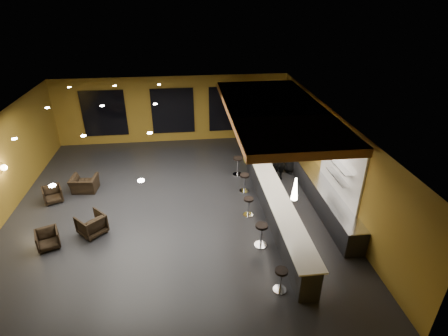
{
  "coord_description": "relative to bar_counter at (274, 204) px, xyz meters",
  "views": [
    {
      "loc": [
        0.61,
        -11.31,
        7.55
      ],
      "look_at": [
        2.0,
        0.5,
        1.3
      ],
      "focal_mm": 28.0,
      "sensor_mm": 36.0,
      "label": 1
    }
  ],
  "objects": [
    {
      "name": "floor",
      "position": [
        -3.65,
        1.0,
        -0.55
      ],
      "size": [
        12.0,
        13.0,
        0.1
      ],
      "primitive_type": "cube",
      "color": "black",
      "rests_on": "ground"
    },
    {
      "name": "ceiling",
      "position": [
        -3.65,
        1.0,
        3.05
      ],
      "size": [
        12.0,
        13.0,
        0.1
      ],
      "primitive_type": "cube",
      "color": "black"
    },
    {
      "name": "wall_back",
      "position": [
        -3.65,
        7.55,
        1.25
      ],
      "size": [
        12.0,
        0.1,
        3.5
      ],
      "primitive_type": "cube",
      "color": "olive",
      "rests_on": "floor"
    },
    {
      "name": "wall_front",
      "position": [
        -3.65,
        -5.55,
        1.25
      ],
      "size": [
        12.0,
        0.1,
        3.5
      ],
      "primitive_type": "cube",
      "color": "olive",
      "rests_on": "floor"
    },
    {
      "name": "wall_right",
      "position": [
        2.4,
        1.0,
        1.25
      ],
      "size": [
        0.1,
        13.0,
        3.5
      ],
      "primitive_type": "cube",
      "color": "olive",
      "rests_on": "floor"
    },
    {
      "name": "wood_soffit",
      "position": [
        0.35,
        2.0,
        2.86
      ],
      "size": [
        3.6,
        8.0,
        0.28
      ],
      "primitive_type": "cube",
      "color": "#94592B",
      "rests_on": "ceiling"
    },
    {
      "name": "window_left",
      "position": [
        -7.15,
        7.44,
        1.2
      ],
      "size": [
        2.2,
        0.06,
        2.4
      ],
      "primitive_type": "cube",
      "color": "black",
      "rests_on": "wall_back"
    },
    {
      "name": "window_center",
      "position": [
        -3.65,
        7.44,
        1.2
      ],
      "size": [
        2.2,
        0.06,
        2.4
      ],
      "primitive_type": "cube",
      "color": "black",
      "rests_on": "wall_back"
    },
    {
      "name": "window_right",
      "position": [
        -0.65,
        7.44,
        1.2
      ],
      "size": [
        2.2,
        0.06,
        2.4
      ],
      "primitive_type": "cube",
      "color": "black",
      "rests_on": "wall_back"
    },
    {
      "name": "tile_backsplash",
      "position": [
        2.31,
        0.0,
        1.5
      ],
      "size": [
        0.06,
        3.2,
        2.4
      ],
      "primitive_type": "cube",
      "color": "white",
      "rests_on": "wall_right"
    },
    {
      "name": "bar_counter",
      "position": [
        0.0,
        0.0,
        0.0
      ],
      "size": [
        0.6,
        8.0,
        1.0
      ],
      "primitive_type": "cube",
      "color": "black",
      "rests_on": "floor"
    },
    {
      "name": "bar_top",
      "position": [
        0.0,
        0.0,
        0.52
      ],
      "size": [
        0.78,
        8.1,
        0.05
      ],
      "primitive_type": "cube",
      "color": "silver",
      "rests_on": "bar_counter"
    },
    {
      "name": "prep_counter",
      "position": [
        2.0,
        0.5,
        -0.07
      ],
      "size": [
        0.7,
        6.0,
        0.86
      ],
      "primitive_type": "cube",
      "color": "black",
      "rests_on": "floor"
    },
    {
      "name": "prep_top",
      "position": [
        2.0,
        0.5,
        0.39
      ],
      "size": [
        0.72,
        6.0,
        0.03
      ],
      "primitive_type": "cube",
      "color": "silver",
      "rests_on": "prep_counter"
    },
    {
      "name": "wall_shelf_lower",
      "position": [
        2.17,
        -0.2,
        1.1
      ],
      "size": [
        0.3,
        1.5,
        0.03
      ],
      "primitive_type": "cube",
      "color": "silver",
      "rests_on": "wall_right"
    },
    {
      "name": "wall_shelf_upper",
      "position": [
        2.17,
        -0.2,
        1.55
      ],
      "size": [
        0.3,
        1.5,
        0.03
      ],
      "primitive_type": "cube",
      "color": "silver",
      "rests_on": "wall_right"
    },
    {
      "name": "column",
      "position": [
        0.0,
        4.6,
        1.25
      ],
      "size": [
        0.6,
        0.6,
        3.5
      ],
      "primitive_type": "cube",
      "color": "olive",
      "rests_on": "floor"
    },
    {
      "name": "wall_sconce",
      "position": [
        -9.53,
        1.5,
        1.3
      ],
      "size": [
        0.22,
        0.22,
        0.22
      ],
      "primitive_type": "sphere",
      "color": "#FFE5B2",
      "rests_on": "wall_left"
    },
    {
      "name": "pendant_0",
      "position": [
        0.0,
        -2.0,
        1.85
      ],
      "size": [
        0.2,
        0.2,
        0.7
      ],
      "primitive_type": "cone",
      "color": "white",
      "rests_on": "wood_soffit"
    },
    {
      "name": "pendant_1",
      "position": [
        0.0,
        0.5,
        1.85
      ],
      "size": [
        0.2,
        0.2,
        0.7
      ],
      "primitive_type": "cone",
      "color": "white",
      "rests_on": "wood_soffit"
    },
    {
      "name": "pendant_2",
      "position": [
        0.0,
        3.0,
        1.85
      ],
      "size": [
        0.2,
        0.2,
        0.7
      ],
      "primitive_type": "cone",
      "color": "white",
      "rests_on": "wood_soffit"
    },
    {
      "name": "staff_a",
      "position": [
        0.87,
        2.69,
        0.36
      ],
      "size": [
        0.63,
        0.42,
        1.72
      ],
      "primitive_type": "imported",
      "rotation": [
        0.0,
        0.0,
        0.02
      ],
      "color": "black",
      "rests_on": "floor"
    },
    {
      "name": "staff_b",
      "position": [
        1.42,
        3.47,
        0.39
      ],
      "size": [
        1.06,
        0.97,
        1.77
      ],
      "primitive_type": "imported",
      "rotation": [
        0.0,
        0.0,
        -0.44
      ],
      "color": "black",
      "rests_on": "floor"
    },
    {
      "name": "staff_c",
      "position": [
        1.6,
        3.23,
        0.32
      ],
      "size": [
        0.94,
        0.8,
        1.64
      ],
      "primitive_type": "imported",
      "rotation": [
        0.0,
        0.0,
        0.42
      ],
      "color": "black",
      "rests_on": "floor"
    },
    {
      "name": "armchair_a",
      "position": [
        -7.63,
        -0.85,
        -0.19
      ],
      "size": [
        0.87,
        0.88,
        0.62
      ],
      "primitive_type": "imported",
      "rotation": [
        0.0,
        0.0,
        0.37
      ],
      "color": "black",
      "rests_on": "floor"
    },
    {
      "name": "armchair_b",
      "position": [
        -6.38,
        -0.29,
        -0.13
      ],
      "size": [
        1.14,
        1.14,
        0.74
      ],
      "primitive_type": "imported",
      "rotation": [
        0.0,
        0.0,
        3.9
      ],
      "color": "black",
      "rests_on": "floor"
    },
    {
      "name": "armchair_c",
      "position": [
        -8.33,
        1.94,
        -0.18
      ],
      "size": [
        0.89,
        0.9,
        0.63
      ],
      "primitive_type": "imported",
      "rotation": [
        0.0,
        0.0,
        0.41
      ],
      "color": "black",
      "rests_on": "floor"
    },
    {
      "name": "armchair_d",
      "position": [
        -7.28,
        2.61,
        -0.17
      ],
      "size": [
        1.08,
        0.96,
        0.65
      ],
      "primitive_type": "imported",
      "rotation": [
        0.0,
        0.0,
        3.05
      ],
      "color": "black",
      "rests_on": "floor"
    },
    {
      "name": "bar_stool_0",
      "position": [
        -0.67,
        -3.51,
        -0.02
      ],
      "size": [
        0.38,
        0.38,
        0.74
      ],
      "rotation": [
        0.0,
        0.0,
        0.29
      ],
      "color": "silver",
      "rests_on": "floor"
    },
    {
      "name": "bar_stool_1",
      "position": [
        -0.81,
        -1.58,
        0.03
      ],
      "size": [
        0.42,
        0.42,
        0.82
      ],
      "rotation": [
        0.0,
        0.0,
        -0.41
      ],
      "color": "silver",
      "rests_on": "floor"
    },
    {
      "name": "bar_stool_2",
      "position": [
        -0.91,
        0.13,
        -0.03
      ],
      "size": [
        0.37,
        0.37,
        0.73
      ],
      "rotation": [
        0.0,
        0.0,
        -0.36
      ],
      "color": "silver",
      "rests_on": "floor"
    },
    {
      "name": "bar_stool_3",
      "position": [
        -0.78,
        1.81,
        0.0
      ],
      "size": [
        0.4,
        0.4,
        0.78
      ],
      "rotation": [
        0.0,
        0.0,
        -0.1
      ],
      "color": "silver",
      "rests_on": "floor"
    },
    {
      "name": "bar_stool_4",
      "position": [
        -0.83,
        3.25,
        0.04
      ],
      "size": [
        0.43,
        0.43,
        0.85
      ],
      "rotation": [
        0.0,
        0.0,
        0.23
      ],
      "color": "silver",
      "rests_on": "floor"
    }
  ]
}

